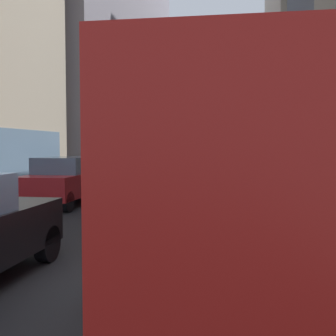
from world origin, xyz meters
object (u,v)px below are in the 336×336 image
object	(u,v)px
car_silver_sedan	(229,155)
pedestrian_with_handbag	(310,174)
car_red_coupe	(67,180)
transit_bus	(230,156)
car_white_van	(154,161)
car_yellow_taxi	(167,159)
dalmatian_dog	(100,255)
car_grey_wagon	(229,157)
box_truck	(229,152)

from	to	relation	value
car_silver_sedan	pedestrian_with_handbag	size ratio (longest dim) A/B	2.72
car_red_coupe	pedestrian_with_handbag	size ratio (longest dim) A/B	2.71
transit_bus	car_white_van	size ratio (longest dim) A/B	2.47
pedestrian_with_handbag	car_white_van	bearing A→B (deg)	118.98
car_yellow_taxi	dalmatian_dog	xyz separation A→B (m)	(3.82, -31.44, -0.31)
dalmatian_dog	car_yellow_taxi	bearing A→B (deg)	96.93
car_silver_sedan	car_red_coupe	world-z (taller)	same
car_red_coupe	pedestrian_with_handbag	xyz separation A→B (m)	(8.43, 1.49, 0.19)
car_grey_wagon	car_silver_sedan	xyz separation A→B (m)	(-0.00, 5.47, -0.00)
pedestrian_with_handbag	box_truck	bearing A→B (deg)	108.36
car_silver_sedan	car_red_coupe	size ratio (longest dim) A/B	1.00
transit_bus	car_red_coupe	distance (m)	7.13
car_yellow_taxi	car_white_van	xyz separation A→B (m)	(-0.00, -6.67, 0.00)
transit_bus	dalmatian_dog	bearing A→B (deg)	-115.36
car_yellow_taxi	car_silver_sedan	size ratio (longest dim) A/B	0.90
car_red_coupe	box_truck	size ratio (longest dim) A/B	0.61
transit_bus	pedestrian_with_handbag	xyz separation A→B (m)	(2.83, 5.80, -0.76)
car_red_coupe	pedestrian_with_handbag	distance (m)	8.56
transit_bus	pedestrian_with_handbag	distance (m)	6.50
transit_bus	dalmatian_dog	distance (m)	4.35
car_grey_wagon	car_silver_sedan	size ratio (longest dim) A/B	1.03
transit_bus	pedestrian_with_handbag	size ratio (longest dim) A/B	6.82
car_white_van	box_truck	world-z (taller)	box_truck
car_red_coupe	car_grey_wagon	bearing A→B (deg)	79.57
dalmatian_dog	car_white_van	bearing A→B (deg)	98.76
car_white_van	box_truck	xyz separation A→B (m)	(5.60, -6.70, 0.84)
car_red_coupe	dalmatian_dog	xyz separation A→B (m)	(3.82, -8.06, -0.31)
transit_bus	box_truck	size ratio (longest dim) A/B	1.54
box_truck	car_red_coupe	bearing A→B (deg)	-119.20
transit_bus	car_yellow_taxi	distance (m)	28.26
car_yellow_taxi	box_truck	size ratio (longest dim) A/B	0.55
car_silver_sedan	box_truck	distance (m)	25.89
dalmatian_dog	pedestrian_with_handbag	bearing A→B (deg)	64.24
transit_bus	car_red_coupe	xyz separation A→B (m)	(-5.60, 4.31, -0.95)
transit_bus	car_white_van	xyz separation A→B (m)	(-5.60, 21.02, -0.95)
pedestrian_with_handbag	car_silver_sedan	bearing A→B (deg)	94.70
box_truck	dalmatian_dog	distance (m)	18.21
car_yellow_taxi	car_red_coupe	size ratio (longest dim) A/B	0.90
car_white_van	car_silver_sedan	xyz separation A→B (m)	(5.60, 19.18, -0.00)
box_truck	pedestrian_with_handbag	bearing A→B (deg)	-71.64
box_truck	transit_bus	bearing A→B (deg)	-90.00
car_yellow_taxi	car_silver_sedan	world-z (taller)	same
car_grey_wagon	box_truck	world-z (taller)	box_truck
transit_bus	car_red_coupe	size ratio (longest dim) A/B	2.52
car_grey_wagon	car_silver_sedan	distance (m)	5.47
box_truck	pedestrian_with_handbag	world-z (taller)	box_truck
car_yellow_taxi	car_grey_wagon	bearing A→B (deg)	51.54
box_truck	dalmatian_dog	world-z (taller)	box_truck
car_yellow_taxi	car_grey_wagon	world-z (taller)	same
box_truck	pedestrian_with_handbag	size ratio (longest dim) A/B	4.44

